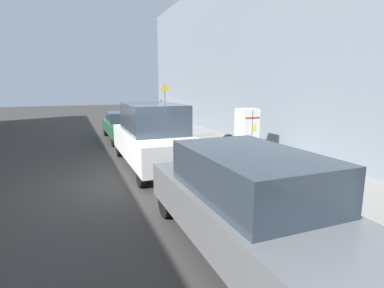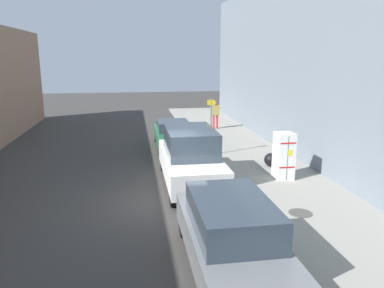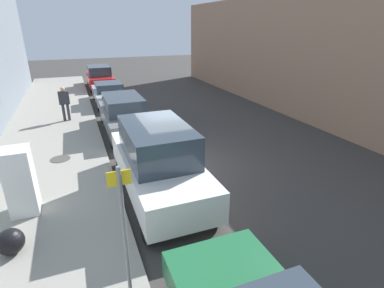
{
  "view_description": "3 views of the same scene",
  "coord_description": "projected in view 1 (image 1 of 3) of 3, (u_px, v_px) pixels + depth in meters",
  "views": [
    {
      "loc": [
        1.4,
        8.28,
        2.7
      ],
      "look_at": [
        -2.37,
        -1.06,
        0.78
      ],
      "focal_mm": 28.0,
      "sensor_mm": 36.0,
      "label": 1
    },
    {
      "loc": [
        0.89,
        11.75,
        4.71
      ],
      "look_at": [
        -1.54,
        -3.69,
        1.06
      ],
      "focal_mm": 35.0,
      "sensor_mm": 36.0,
      "label": 2
    },
    {
      "loc": [
        -3.11,
        -9.3,
        4.76
      ],
      "look_at": [
        0.03,
        -1.32,
        1.34
      ],
      "focal_mm": 28.0,
      "sensor_mm": 36.0,
      "label": 3
    }
  ],
  "objects": [
    {
      "name": "sidewalk_slab",
      "position": [
        259.0,
        166.0,
        10.16
      ],
      "size": [
        4.19,
        44.0,
        0.12
      ],
      "primitive_type": "cube",
      "color": "gray",
      "rests_on": "ground"
    },
    {
      "name": "discarded_refrigerator",
      "position": [
        247.0,
        132.0,
        11.37
      ],
      "size": [
        0.67,
        0.73,
        1.79
      ],
      "color": "white",
      "rests_on": "sidewalk_slab"
    },
    {
      "name": "building_facade_near",
      "position": [
        343.0,
        36.0,
        10.55
      ],
      "size": [
        2.45,
        39.6,
        8.92
      ],
      "primitive_type": "cube",
      "color": "slate",
      "rests_on": "ground"
    },
    {
      "name": "street_sign_post",
      "position": [
        165.0,
        110.0,
        14.03
      ],
      "size": [
        0.36,
        0.07,
        2.72
      ],
      "color": "slate",
      "rests_on": "sidewalk_slab"
    },
    {
      "name": "manhole_cover",
      "position": [
        286.0,
        182.0,
        8.27
      ],
      "size": [
        0.7,
        0.7,
        0.02
      ],
      "primitive_type": "cylinder",
      "color": "#47443F",
      "rests_on": "sidewalk_slab"
    },
    {
      "name": "trash_bag",
      "position": [
        228.0,
        141.0,
        13.01
      ],
      "size": [
        0.58,
        0.58,
        0.58
      ],
      "primitive_type": "sphere",
      "color": "black",
      "rests_on": "sidewalk_slab"
    },
    {
      "name": "parked_suv_gray",
      "position": [
        249.0,
        202.0,
        4.78
      ],
      "size": [
        1.85,
        4.88,
        1.73
      ],
      "color": "slate",
      "rests_on": "ground"
    },
    {
      "name": "parked_sedan_green",
      "position": [
        125.0,
        125.0,
        15.61
      ],
      "size": [
        1.83,
        4.63,
        1.41
      ],
      "color": "#1E6038",
      "rests_on": "ground"
    },
    {
      "name": "pedestrian_standing_near",
      "position": [
        160.0,
        110.0,
        20.74
      ],
      "size": [
        0.51,
        0.24,
        1.78
      ],
      "rotation": [
        0.0,
        0.0,
        3.55
      ],
      "color": "#B73338",
      "rests_on": "sidewalk_slab"
    },
    {
      "name": "fire_hydrant",
      "position": [
        158.0,
        130.0,
        15.76
      ],
      "size": [
        0.22,
        0.22,
        0.71
      ],
      "color": "gold",
      "rests_on": "sidewalk_slab"
    },
    {
      "name": "ground_plane",
      "position": [
        129.0,
        183.0,
        8.56
      ],
      "size": [
        80.0,
        80.0,
        0.0
      ],
      "primitive_type": "plane",
      "color": "#383533"
    },
    {
      "name": "parked_van_white",
      "position": [
        153.0,
        136.0,
        10.18
      ],
      "size": [
        1.97,
        5.2,
        2.15
      ],
      "color": "silver",
      "rests_on": "ground"
    }
  ]
}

